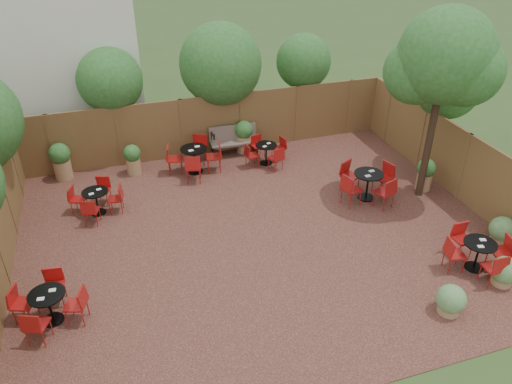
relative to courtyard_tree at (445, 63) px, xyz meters
name	(u,v)px	position (x,y,z in m)	size (l,w,h in m)	color
ground	(260,235)	(-5.03, -0.44, -3.91)	(80.00, 80.00, 0.00)	#354F23
courtyard_paving	(260,235)	(-5.03, -0.44, -3.90)	(12.00, 10.00, 0.02)	#341815
fence_back	(212,125)	(-5.03, 4.56, -2.91)	(12.00, 0.08, 2.00)	brown
fence_right	(464,167)	(0.97, -0.44, -2.91)	(0.08, 10.00, 2.00)	brown
neighbour_building	(51,21)	(-9.53, 7.56, 0.09)	(5.00, 4.00, 8.00)	silver
overhang_foliage	(132,108)	(-7.63, 2.47, -1.20)	(15.50, 10.57, 2.70)	#23591D
courtyard_tree	(445,63)	(0.00, 0.00, 0.00)	(2.65, 2.55, 5.28)	black
park_bench_left	(234,141)	(-4.40, 4.18, -3.43)	(1.44, 0.49, 0.88)	brown
park_bench_right	(234,140)	(-4.41, 4.19, -3.38)	(1.60, 0.56, 0.98)	brown
bistro_tables	(253,198)	(-4.88, 0.62, -3.45)	(10.89, 8.24, 0.94)	black
planters	(198,155)	(-5.80, 3.37, -3.31)	(10.69, 4.59, 1.16)	#98744C
low_shrubs	(488,264)	(-0.60, -3.55, -3.56)	(3.39, 2.32, 0.69)	#98744C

